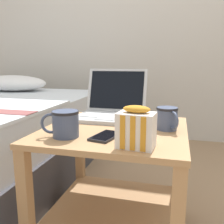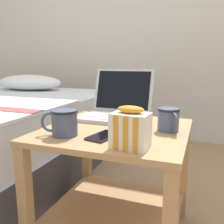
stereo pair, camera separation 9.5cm
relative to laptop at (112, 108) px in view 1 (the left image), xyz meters
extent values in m
cube|color=beige|center=(0.07, 1.42, 0.69)|extent=(8.00, 0.05, 2.50)
ellipsoid|color=white|center=(-1.13, 0.75, 0.04)|extent=(0.64, 0.36, 0.14)
cube|color=tan|center=(0.07, -0.20, -0.06)|extent=(0.60, 0.59, 0.02)
cube|color=tan|center=(0.07, -0.20, -0.43)|extent=(0.56, 0.55, 0.02)
cube|color=tan|center=(-0.21, -0.47, -0.32)|extent=(0.04, 0.04, 0.49)
cube|color=tan|center=(-0.21, 0.06, -0.32)|extent=(0.04, 0.04, 0.49)
cube|color=tan|center=(0.34, 0.06, -0.32)|extent=(0.04, 0.04, 0.49)
cube|color=#B7BABC|center=(0.00, -0.05, -0.04)|extent=(0.32, 0.24, 0.02)
cube|color=silver|center=(0.00, -0.03, -0.03)|extent=(0.27, 0.13, 0.00)
cube|color=silver|center=(0.00, -0.12, -0.03)|extent=(0.09, 0.05, 0.00)
cube|color=#B7BABC|center=(0.00, 0.10, 0.08)|extent=(0.32, 0.08, 0.23)
cube|color=black|center=(0.00, 0.10, 0.08)|extent=(0.29, 0.06, 0.20)
cube|color=silver|center=(0.00, 0.11, 0.08)|extent=(0.03, 0.01, 0.04)
cube|color=silver|center=(0.04, 0.12, 0.12)|extent=(0.03, 0.02, 0.05)
cylinder|color=#3F4C6B|center=(-0.08, -0.37, 0.00)|extent=(0.10, 0.10, 0.10)
cylinder|color=black|center=(-0.08, -0.37, 0.05)|extent=(0.10, 0.10, 0.01)
cylinder|color=black|center=(-0.08, -0.37, 0.04)|extent=(0.09, 0.09, 0.01)
torus|color=#3F4C6B|center=(-0.13, -0.38, 0.00)|extent=(0.08, 0.03, 0.08)
cylinder|color=#3F4C6B|center=(0.28, -0.16, 0.00)|extent=(0.09, 0.09, 0.09)
cylinder|color=black|center=(0.28, -0.16, 0.04)|extent=(0.09, 0.09, 0.01)
cylinder|color=black|center=(0.28, -0.16, 0.03)|extent=(0.08, 0.08, 0.01)
torus|color=#3F4C6B|center=(0.31, -0.20, 0.00)|extent=(0.05, 0.07, 0.08)
cube|color=white|center=(0.19, -0.42, 0.01)|extent=(0.13, 0.09, 0.12)
cube|color=orange|center=(0.16, -0.46, 0.01)|extent=(0.02, 0.00, 0.11)
cube|color=orange|center=(0.19, -0.46, 0.01)|extent=(0.02, 0.00, 0.11)
cube|color=orange|center=(0.22, -0.46, 0.01)|extent=(0.02, 0.00, 0.11)
ellipsoid|color=orange|center=(0.19, -0.42, 0.08)|extent=(0.10, 0.06, 0.02)
cube|color=black|center=(0.07, -0.34, -0.04)|extent=(0.11, 0.15, 0.01)
cube|color=black|center=(0.07, -0.34, -0.04)|extent=(0.09, 0.14, 0.00)
camera|label=1|loc=(0.32, -1.20, 0.23)|focal=40.00mm
camera|label=2|loc=(0.41, -1.18, 0.23)|focal=40.00mm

